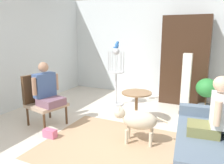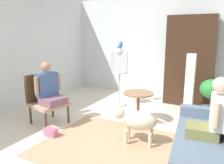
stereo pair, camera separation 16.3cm
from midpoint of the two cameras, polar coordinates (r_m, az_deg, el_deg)
name	(u,v)px [view 2 (the right image)]	position (r m, az deg, el deg)	size (l,w,h in m)	color
ground_plane	(119,143)	(3.80, 3.19, -15.43)	(7.38, 7.38, 0.00)	beige
back_wall	(171,48)	(6.35, 15.61, 8.44)	(6.37, 0.12, 2.74)	silver
left_wall	(8,51)	(5.50, -24.32, 7.21)	(0.12, 6.75, 2.74)	silver
area_rug	(122,149)	(3.65, 3.96, -16.63)	(2.59, 1.88, 0.01)	tan
couch	(214,145)	(3.41, 25.87, -14.40)	(1.06, 1.69, 0.86)	slate
armchair	(44,96)	(4.61, -15.95, -3.43)	(0.75, 0.73, 0.98)	#4C331E
person_on_couch	(213,114)	(3.21, 25.76, -7.42)	(0.51, 0.50, 0.81)	olive
person_on_armchair	(49,88)	(4.42, -14.79, -1.53)	(0.55, 0.56, 0.81)	#775466
round_end_table	(138,103)	(4.49, 7.76, -5.25)	(0.60, 0.60, 0.62)	olive
dog	(137,121)	(3.67, 7.75, -9.76)	(0.86, 0.41, 0.61)	beige
bird_cage_stand	(120,76)	(5.46, 2.81, 1.46)	(0.40, 0.40, 1.41)	silver
parrot	(120,45)	(5.36, 3.07, 9.44)	(0.17, 0.10, 0.17)	blue
potted_plant	(211,94)	(5.19, 24.73, -2.80)	(0.45, 0.45, 0.82)	#4C5156
column_lamp	(190,85)	(5.11, 20.09, -0.78)	(0.20, 0.20, 1.34)	#4C4742
armoire_cabinet	(190,61)	(5.86, 20.11, 5.07)	(1.11, 0.56, 2.18)	#382316
handbag	(51,132)	(4.12, -14.25, -12.35)	(0.23, 0.12, 0.15)	#D8668C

